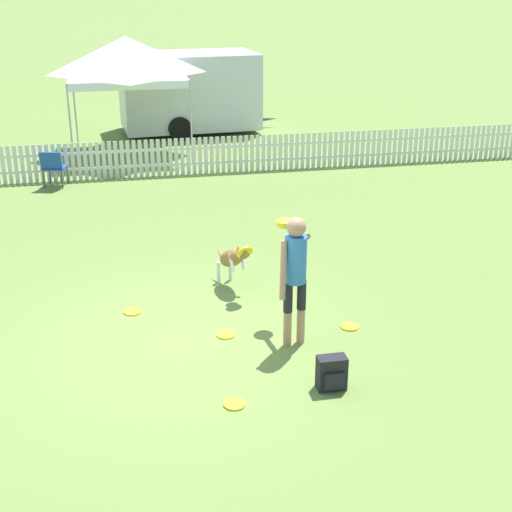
{
  "coord_description": "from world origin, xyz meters",
  "views": [
    {
      "loc": [
        -0.72,
        -8.43,
        4.62
      ],
      "look_at": [
        1.13,
        0.75,
        0.85
      ],
      "focal_mm": 50.0,
      "sensor_mm": 36.0,
      "label": 1
    }
  ],
  "objects_px": {
    "frisbee_far_scatter": "(350,327)",
    "canopy_tent_main": "(126,59)",
    "handler_person": "(294,264)",
    "backpack_on_grass": "(332,373)",
    "frisbee_near_dog": "(226,335)",
    "leaping_dog": "(233,258)",
    "equipment_trailer": "(189,91)",
    "frisbee_near_handler": "(235,404)",
    "folding_chair_center": "(53,166)",
    "frisbee_midfield": "(133,312)"
  },
  "relations": [
    {
      "from": "frisbee_near_dog",
      "to": "frisbee_far_scatter",
      "type": "bearing_deg",
      "value": -3.49
    },
    {
      "from": "leaping_dog",
      "to": "equipment_trailer",
      "type": "height_order",
      "value": "equipment_trailer"
    },
    {
      "from": "frisbee_near_handler",
      "to": "canopy_tent_main",
      "type": "xyz_separation_m",
      "value": [
        -0.67,
        12.51,
        2.45
      ]
    },
    {
      "from": "folding_chair_center",
      "to": "equipment_trailer",
      "type": "distance_m",
      "value": 6.6
    },
    {
      "from": "frisbee_midfield",
      "to": "equipment_trailer",
      "type": "relative_size",
      "value": 0.05
    },
    {
      "from": "frisbee_far_scatter",
      "to": "backpack_on_grass",
      "type": "xyz_separation_m",
      "value": [
        -0.71,
        -1.44,
        0.19
      ]
    },
    {
      "from": "frisbee_far_scatter",
      "to": "canopy_tent_main",
      "type": "distance_m",
      "value": 11.51
    },
    {
      "from": "canopy_tent_main",
      "to": "equipment_trailer",
      "type": "distance_m",
      "value": 3.24
    },
    {
      "from": "handler_person",
      "to": "frisbee_far_scatter",
      "type": "xyz_separation_m",
      "value": [
        0.88,
        0.25,
        -1.11
      ]
    },
    {
      "from": "handler_person",
      "to": "frisbee_near_dog",
      "type": "distance_m",
      "value": 1.44
    },
    {
      "from": "frisbee_midfield",
      "to": "backpack_on_grass",
      "type": "bearing_deg",
      "value": -48.35
    },
    {
      "from": "frisbee_far_scatter",
      "to": "equipment_trailer",
      "type": "bearing_deg",
      "value": 93.04
    },
    {
      "from": "handler_person",
      "to": "backpack_on_grass",
      "type": "xyz_separation_m",
      "value": [
        0.17,
        -1.19,
        -0.92
      ]
    },
    {
      "from": "backpack_on_grass",
      "to": "equipment_trailer",
      "type": "relative_size",
      "value": 0.09
    },
    {
      "from": "handler_person",
      "to": "leaping_dog",
      "type": "height_order",
      "value": "handler_person"
    },
    {
      "from": "frisbee_near_dog",
      "to": "equipment_trailer",
      "type": "bearing_deg",
      "value": 85.6
    },
    {
      "from": "frisbee_near_handler",
      "to": "canopy_tent_main",
      "type": "bearing_deg",
      "value": 93.07
    },
    {
      "from": "leaping_dog",
      "to": "backpack_on_grass",
      "type": "bearing_deg",
      "value": 87.67
    },
    {
      "from": "handler_person",
      "to": "leaping_dog",
      "type": "distance_m",
      "value": 1.99
    },
    {
      "from": "frisbee_midfield",
      "to": "canopy_tent_main",
      "type": "distance_m",
      "value": 10.19
    },
    {
      "from": "handler_person",
      "to": "frisbee_near_dog",
      "type": "xyz_separation_m",
      "value": [
        -0.85,
        0.36,
        -1.11
      ]
    },
    {
      "from": "leaping_dog",
      "to": "frisbee_near_handler",
      "type": "bearing_deg",
      "value": 65.89
    },
    {
      "from": "leaping_dog",
      "to": "canopy_tent_main",
      "type": "relative_size",
      "value": 0.38
    },
    {
      "from": "frisbee_near_dog",
      "to": "frisbee_far_scatter",
      "type": "height_order",
      "value": "same"
    },
    {
      "from": "frisbee_midfield",
      "to": "folding_chair_center",
      "type": "height_order",
      "value": "folding_chair_center"
    },
    {
      "from": "handler_person",
      "to": "backpack_on_grass",
      "type": "height_order",
      "value": "handler_person"
    },
    {
      "from": "frisbee_midfield",
      "to": "equipment_trailer",
      "type": "xyz_separation_m",
      "value": [
        2.23,
        12.24,
        1.22
      ]
    },
    {
      "from": "leaping_dog",
      "to": "frisbee_near_handler",
      "type": "distance_m",
      "value": 3.22
    },
    {
      "from": "frisbee_near_dog",
      "to": "frisbee_midfield",
      "type": "xyz_separation_m",
      "value": [
        -1.22,
        0.96,
        0.0
      ]
    },
    {
      "from": "folding_chair_center",
      "to": "canopy_tent_main",
      "type": "distance_m",
      "value": 4.07
    },
    {
      "from": "frisbee_midfield",
      "to": "frisbee_near_handler",
      "type": "bearing_deg",
      "value": -68.25
    },
    {
      "from": "frisbee_near_dog",
      "to": "canopy_tent_main",
      "type": "relative_size",
      "value": 0.08
    },
    {
      "from": "equipment_trailer",
      "to": "folding_chair_center",
      "type": "bearing_deg",
      "value": -128.42
    },
    {
      "from": "handler_person",
      "to": "canopy_tent_main",
      "type": "relative_size",
      "value": 0.58
    },
    {
      "from": "frisbee_near_dog",
      "to": "canopy_tent_main",
      "type": "xyz_separation_m",
      "value": [
        -0.84,
        10.84,
        2.45
      ]
    },
    {
      "from": "handler_person",
      "to": "folding_chair_center",
      "type": "xyz_separation_m",
      "value": [
        -3.54,
        8.15,
        -0.62
      ]
    },
    {
      "from": "leaping_dog",
      "to": "frisbee_near_dog",
      "type": "distance_m",
      "value": 1.6
    },
    {
      "from": "leaping_dog",
      "to": "frisbee_near_handler",
      "type": "height_order",
      "value": "leaping_dog"
    },
    {
      "from": "frisbee_near_handler",
      "to": "frisbee_midfield",
      "type": "distance_m",
      "value": 2.83
    },
    {
      "from": "frisbee_midfield",
      "to": "frisbee_far_scatter",
      "type": "relative_size",
      "value": 1.0
    },
    {
      "from": "frisbee_near_handler",
      "to": "folding_chair_center",
      "type": "relative_size",
      "value": 0.3
    },
    {
      "from": "frisbee_near_dog",
      "to": "folding_chair_center",
      "type": "xyz_separation_m",
      "value": [
        -2.69,
        7.79,
        0.5
      ]
    },
    {
      "from": "leaping_dog",
      "to": "equipment_trailer",
      "type": "distance_m",
      "value": 11.76
    },
    {
      "from": "frisbee_near_dog",
      "to": "folding_chair_center",
      "type": "height_order",
      "value": "folding_chair_center"
    },
    {
      "from": "canopy_tent_main",
      "to": "frisbee_near_handler",
      "type": "bearing_deg",
      "value": -86.93
    },
    {
      "from": "canopy_tent_main",
      "to": "equipment_trailer",
      "type": "height_order",
      "value": "canopy_tent_main"
    },
    {
      "from": "leaping_dog",
      "to": "folding_chair_center",
      "type": "height_order",
      "value": "leaping_dog"
    },
    {
      "from": "frisbee_near_dog",
      "to": "frisbee_far_scatter",
      "type": "relative_size",
      "value": 1.0
    },
    {
      "from": "handler_person",
      "to": "frisbee_far_scatter",
      "type": "relative_size",
      "value": 6.99
    },
    {
      "from": "canopy_tent_main",
      "to": "handler_person",
      "type": "bearing_deg",
      "value": -81.44
    }
  ]
}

